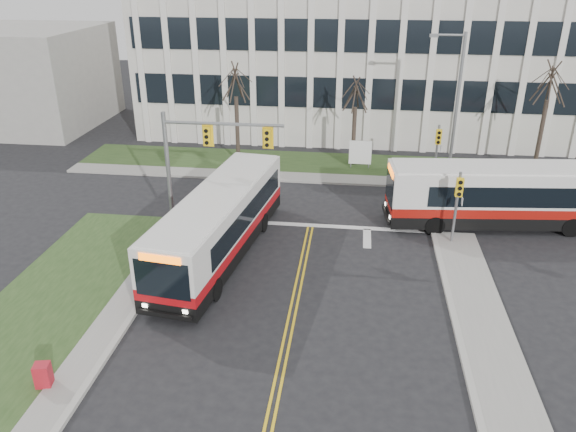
# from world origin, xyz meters

# --- Properties ---
(ground) EXTENTS (120.00, 120.00, 0.00)m
(ground) POSITION_xyz_m (0.00, 0.00, 0.00)
(ground) COLOR black
(ground) RESTS_ON ground
(sidewalk_west) EXTENTS (1.20, 26.00, 0.14)m
(sidewalk_west) POSITION_xyz_m (-7.00, -5.00, 0.07)
(sidewalk_west) COLOR #9E9B93
(sidewalk_west) RESTS_ON ground
(sidewalk_east) EXTENTS (2.00, 26.00, 0.14)m
(sidewalk_east) POSITION_xyz_m (7.50, -5.00, 0.07)
(sidewalk_east) COLOR #9E9B93
(sidewalk_east) RESTS_ON ground
(sidewalk_cross) EXTENTS (44.00, 1.60, 0.14)m
(sidewalk_cross) POSITION_xyz_m (5.00, 15.20, 0.07)
(sidewalk_cross) COLOR #9E9B93
(sidewalk_cross) RESTS_ON ground
(building_lawn) EXTENTS (44.00, 5.00, 0.12)m
(building_lawn) POSITION_xyz_m (5.00, 18.00, 0.06)
(building_lawn) COLOR #29421C
(building_lawn) RESTS_ON ground
(office_building) EXTENTS (40.00, 16.00, 12.00)m
(office_building) POSITION_xyz_m (5.00, 30.00, 6.00)
(office_building) COLOR silver
(office_building) RESTS_ON ground
(building_annex) EXTENTS (12.00, 12.00, 8.00)m
(building_annex) POSITION_xyz_m (-26.00, 26.00, 4.00)
(building_annex) COLOR #9E9B93
(building_annex) RESTS_ON ground
(mast_arm_signal) EXTENTS (6.11, 0.38, 6.20)m
(mast_arm_signal) POSITION_xyz_m (-5.62, 7.16, 4.26)
(mast_arm_signal) COLOR slate
(mast_arm_signal) RESTS_ON ground
(signal_pole_near) EXTENTS (0.34, 0.39, 3.80)m
(signal_pole_near) POSITION_xyz_m (7.20, 6.90, 2.50)
(signal_pole_near) COLOR slate
(signal_pole_near) RESTS_ON ground
(signal_pole_far) EXTENTS (0.34, 0.39, 3.80)m
(signal_pole_far) POSITION_xyz_m (7.20, 15.40, 2.50)
(signal_pole_far) COLOR slate
(signal_pole_far) RESTS_ON ground
(streetlight) EXTENTS (2.15, 0.25, 9.20)m
(streetlight) POSITION_xyz_m (8.03, 16.20, 5.19)
(streetlight) COLOR slate
(streetlight) RESTS_ON ground
(directory_sign) EXTENTS (1.50, 0.12, 2.00)m
(directory_sign) POSITION_xyz_m (2.50, 17.50, 1.17)
(directory_sign) COLOR slate
(directory_sign) RESTS_ON ground
(tree_left) EXTENTS (1.80, 1.80, 7.70)m
(tree_left) POSITION_xyz_m (-6.00, 18.00, 5.51)
(tree_left) COLOR #42352B
(tree_left) RESTS_ON ground
(tree_mid) EXTENTS (1.80, 1.80, 6.82)m
(tree_mid) POSITION_xyz_m (2.00, 18.20, 4.88)
(tree_mid) COLOR #42352B
(tree_mid) RESTS_ON ground
(tree_right) EXTENTS (1.80, 1.80, 8.25)m
(tree_right) POSITION_xyz_m (14.00, 18.00, 5.91)
(tree_right) COLOR #42352B
(tree_right) RESTS_ON ground
(bus_main) EXTENTS (4.12, 12.18, 3.18)m
(bus_main) POSITION_xyz_m (-3.99, 4.38, 1.59)
(bus_main) COLOR silver
(bus_main) RESTS_ON ground
(bus_cross) EXTENTS (12.49, 3.85, 3.28)m
(bus_cross) POSITION_xyz_m (10.18, 9.50, 1.64)
(bus_cross) COLOR silver
(bus_cross) RESTS_ON ground
(newspaper_box_blue) EXTENTS (0.62, 0.59, 0.95)m
(newspaper_box_blue) POSITION_xyz_m (-6.80, 1.07, 0.47)
(newspaper_box_blue) COLOR navy
(newspaper_box_blue) RESTS_ON ground
(newspaper_box_red) EXTENTS (0.58, 0.55, 0.95)m
(newspaper_box_red) POSITION_xyz_m (-7.64, -5.45, 0.47)
(newspaper_box_red) COLOR #A91522
(newspaper_box_red) RESTS_ON ground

